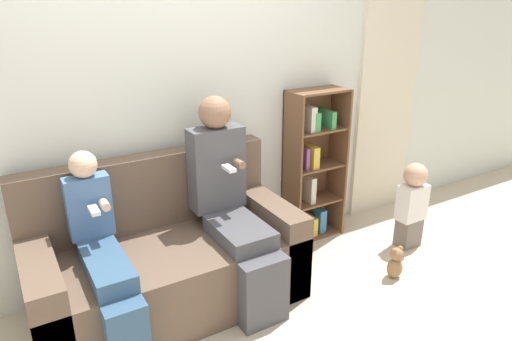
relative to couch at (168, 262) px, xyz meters
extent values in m
plane|color=beige|center=(0.26, -0.50, -0.31)|extent=(14.00, 14.00, 0.00)
cube|color=silver|center=(0.26, 0.44, 0.96)|extent=(10.00, 0.06, 2.55)
cube|color=beige|center=(2.29, 0.39, 0.74)|extent=(0.67, 0.04, 2.11)
cube|color=brown|center=(0.00, -0.11, -0.08)|extent=(1.71, 0.66, 0.46)
cube|color=brown|center=(0.00, 0.30, 0.17)|extent=(1.71, 0.15, 0.97)
cube|color=brown|center=(-0.76, -0.11, -0.01)|extent=(0.19, 0.66, 0.61)
cube|color=brown|center=(0.76, -0.11, -0.01)|extent=(0.19, 0.66, 0.61)
cube|color=#47474C|center=(0.43, -0.50, -0.08)|extent=(0.32, 0.12, 0.46)
cube|color=#47474C|center=(0.43, -0.21, 0.20)|extent=(0.32, 0.48, 0.11)
cube|color=#4C4C51|center=(0.43, 0.12, 0.54)|extent=(0.37, 0.17, 0.57)
sphere|color=#8C664C|center=(0.43, 0.12, 0.93)|extent=(0.22, 0.22, 0.22)
cylinder|color=#8C664C|center=(0.54, -0.02, 0.60)|extent=(0.05, 0.10, 0.05)
cube|color=white|center=(0.43, -0.07, 0.60)|extent=(0.05, 0.12, 0.02)
cube|color=#335170|center=(-0.42, -0.18, 0.20)|extent=(0.22, 0.53, 0.11)
cube|color=#476B9E|center=(-0.42, 0.14, 0.45)|extent=(0.26, 0.12, 0.39)
sphere|color=beige|center=(-0.42, 0.14, 0.72)|extent=(0.16, 0.16, 0.16)
cylinder|color=beige|center=(-0.35, 0.03, 0.49)|extent=(0.05, 0.10, 0.05)
cube|color=white|center=(-0.42, -0.02, 0.49)|extent=(0.05, 0.12, 0.02)
cube|color=#70665B|center=(1.98, -0.29, -0.19)|extent=(0.19, 0.14, 0.24)
cube|color=white|center=(1.98, -0.29, 0.08)|extent=(0.23, 0.14, 0.30)
sphere|color=tan|center=(1.98, -0.29, 0.32)|extent=(0.19, 0.19, 0.19)
cube|color=brown|center=(1.17, 0.27, 0.32)|extent=(0.02, 0.27, 1.27)
cube|color=brown|center=(1.65, 0.27, 0.32)|extent=(0.02, 0.27, 1.27)
cube|color=brown|center=(1.41, 0.39, 0.32)|extent=(0.49, 0.02, 1.27)
cube|color=brown|center=(1.41, 0.27, -0.30)|extent=(0.45, 0.23, 0.02)
cube|color=brown|center=(1.41, 0.27, 0.01)|extent=(0.45, 0.23, 0.02)
cube|color=brown|center=(1.41, 0.27, 0.32)|extent=(0.45, 0.23, 0.02)
cube|color=brown|center=(1.41, 0.27, 0.64)|extent=(0.45, 0.23, 0.02)
cube|color=brown|center=(1.41, 0.27, 0.95)|extent=(0.45, 0.23, 0.02)
cube|color=#429956|center=(1.35, 0.27, 0.72)|extent=(0.05, 0.19, 0.15)
cube|color=teal|center=(1.48, 0.27, -0.19)|extent=(0.07, 0.13, 0.21)
cube|color=beige|center=(1.31, 0.27, 0.75)|extent=(0.06, 0.17, 0.20)
cube|color=gold|center=(1.36, 0.27, 0.42)|extent=(0.06, 0.18, 0.18)
cube|color=beige|center=(1.35, 0.27, 0.13)|extent=(0.05, 0.15, 0.23)
cube|color=#934CA3|center=(1.29, 0.27, 0.42)|extent=(0.03, 0.14, 0.18)
cube|color=gold|center=(1.38, 0.27, -0.21)|extent=(0.06, 0.17, 0.17)
cube|color=#429956|center=(1.51, 0.27, 0.72)|extent=(0.04, 0.19, 0.14)
ellipsoid|color=#936B47|center=(1.53, -0.57, -0.23)|extent=(0.13, 0.10, 0.16)
sphere|color=#936B47|center=(1.53, -0.57, -0.12)|extent=(0.10, 0.10, 0.10)
sphere|color=#936B47|center=(1.50, -0.57, -0.08)|extent=(0.04, 0.04, 0.04)
sphere|color=#936B47|center=(1.57, -0.57, -0.08)|extent=(0.04, 0.04, 0.04)
camera|label=1|loc=(-0.83, -2.53, 1.64)|focal=32.00mm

